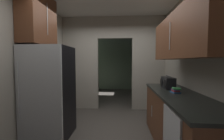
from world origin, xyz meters
name	(u,v)px	position (x,y,z in m)	size (l,w,h in m)	color
ground	(108,137)	(0.00, 0.00, 0.00)	(20.00, 20.00, 0.00)	#47423D
kitchen_partition	(112,60)	(-0.02, 1.69, 1.50)	(3.06, 0.12, 2.78)	#9E998C
adjoining_room_shell	(116,63)	(0.00, 3.81, 1.39)	(3.06, 3.24, 2.78)	slate
kitchen_flank_left	(11,65)	(-1.58, -0.40, 1.39)	(0.10, 4.19, 2.78)	#9E998C
kitchen_flank_right	(208,65)	(1.58, -0.40, 1.39)	(0.10, 4.19, 2.78)	#9E998C
refrigerator	(49,92)	(-1.11, -0.04, 0.87)	(0.80, 0.76, 1.73)	black
lower_cabinet_run	(179,123)	(1.19, -0.39, 0.47)	(0.69, 2.18, 0.93)	brown
upper_cabinet_counterside	(182,36)	(1.19, -0.39, 1.84)	(0.36, 1.96, 0.70)	brown
upper_cabinet_fridgeside	(38,20)	(-1.35, 0.06, 2.26)	(0.36, 0.88, 1.00)	brown
boombox	(168,83)	(1.15, 0.12, 1.04)	(0.19, 0.38, 0.24)	black
book_stack	(176,90)	(1.16, -0.28, 0.97)	(0.15, 0.16, 0.08)	#2D609E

